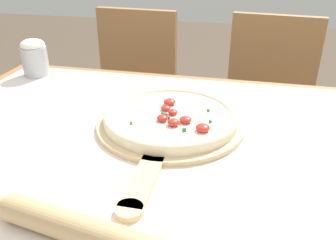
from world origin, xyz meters
TOP-DOWN VIEW (x-y plane):
  - dining_table at (0.00, 0.00)m, footprint 1.18×1.02m
  - towel_cloth at (0.00, 0.00)m, footprint 1.10×0.94m
  - pizza_peel at (0.05, 0.12)m, footprint 0.36×0.53m
  - pizza at (0.05, 0.14)m, footprint 0.32×0.32m
  - rolling_pin at (0.04, -0.27)m, footprint 0.43×0.10m
  - chair_left at (-0.30, 0.87)m, footprint 0.43×0.43m
  - chair_right at (0.32, 0.87)m, footprint 0.44×0.44m
  - flour_cup at (-0.47, 0.40)m, footprint 0.08×0.08m

SIDE VIEW (x-z plane):
  - chair_left at x=-0.30m, z-range 0.07..0.94m
  - chair_right at x=0.32m, z-range 0.07..0.94m
  - dining_table at x=0.00m, z-range 0.27..1.01m
  - towel_cloth at x=0.00m, z-range 0.74..0.75m
  - pizza_peel at x=0.05m, z-range 0.75..0.76m
  - rolling_pin at x=0.04m, z-range 0.75..0.80m
  - pizza at x=0.05m, z-range 0.76..0.79m
  - flour_cup at x=-0.47m, z-range 0.75..0.87m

